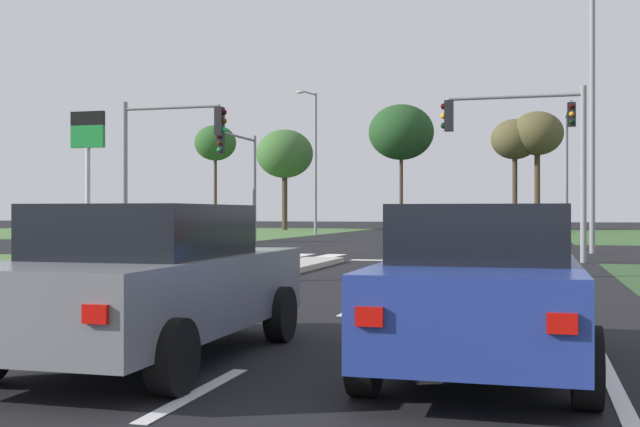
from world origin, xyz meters
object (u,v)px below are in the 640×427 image
object	(u,v)px
traffic_signal_far_left	(242,166)
treeline_second	(285,154)
car_teal_fifth	(419,222)
treeline_fourth	(515,140)
car_grey_third	(151,281)
traffic_signal_far_right	(568,149)
car_red_near	(180,229)
fuel_price_totem	(88,147)
traffic_signal_near_right	(528,142)
street_lamp_third	(314,156)
treeline_near	(215,143)
treeline_third	(401,132)
car_blue_second	(483,285)
treeline_fifth	(537,135)
street_lamp_second	(591,99)
traffic_signal_near_left	(162,150)

from	to	relation	value
traffic_signal_far_left	treeline_second	size ratio (longest dim) A/B	0.62
car_teal_fifth	treeline_fourth	size ratio (longest dim) A/B	0.51
car_grey_third	traffic_signal_far_right	size ratio (longest dim) A/B	0.72
treeline_fourth	car_red_near	bearing A→B (deg)	-111.06
fuel_price_totem	treeline_fourth	distance (m)	36.52
car_red_near	traffic_signal_near_right	size ratio (longest dim) A/B	0.85
street_lamp_third	treeline_second	bearing A→B (deg)	115.04
car_grey_third	treeline_near	bearing A→B (deg)	112.19
treeline_third	traffic_signal_far_left	bearing A→B (deg)	-95.04
car_teal_fifth	traffic_signal_near_right	bearing A→B (deg)	103.14
car_blue_second	treeline_fifth	world-z (taller)	treeline_fifth
traffic_signal_far_left	street_lamp_second	distance (m)	16.93
street_lamp_second	car_teal_fifth	bearing A→B (deg)	109.16
street_lamp_second	street_lamp_third	bearing A→B (deg)	127.63
car_blue_second	car_red_near	bearing A→B (deg)	121.22
car_grey_third	traffic_signal_near_left	bearing A→B (deg)	116.25
car_red_near	traffic_signal_far_right	size ratio (longest dim) A/B	0.73
car_red_near	treeline_fifth	size ratio (longest dim) A/B	0.47
street_lamp_third	treeline_near	xyz separation A→B (m)	(-13.46, 14.88, 2.40)
treeline_fifth	fuel_price_totem	bearing A→B (deg)	-125.60
treeline_fifth	treeline_fourth	bearing A→B (deg)	168.94
traffic_signal_far_right	car_grey_third	bearing A→B (deg)	-100.20
car_grey_third	street_lamp_second	xyz separation A→B (m)	(5.74, 23.07, 4.85)
traffic_signal_far_right	street_lamp_second	distance (m)	5.82
car_grey_third	traffic_signal_near_right	size ratio (longest dim) A/B	0.84
fuel_price_totem	treeline_third	world-z (taller)	treeline_third
car_teal_fifth	street_lamp_third	size ratio (longest dim) A/B	0.48
street_lamp_third	treeline_third	size ratio (longest dim) A/B	0.89
fuel_price_totem	treeline_fourth	size ratio (longest dim) A/B	0.72
treeline_third	treeline_fifth	xyz separation A→B (m)	(11.27, -2.30, -0.70)
car_blue_second	fuel_price_totem	bearing A→B (deg)	127.70
treeline_fourth	street_lamp_second	bearing A→B (deg)	-84.28
treeline_near	traffic_signal_far_right	bearing A→B (deg)	-46.20
car_grey_third	treeline_second	bearing A→B (deg)	106.50
car_blue_second	street_lamp_third	size ratio (longest dim) A/B	0.46
car_grey_third	treeline_fifth	bearing A→B (deg)	86.06
treeline_third	traffic_signal_near_right	bearing A→B (deg)	-75.65
traffic_signal_far_right	fuel_price_totem	bearing A→B (deg)	-176.99
car_teal_fifth	traffic_signal_near_right	size ratio (longest dim) A/B	0.87
car_teal_fifth	treeline_fifth	xyz separation A→B (m)	(8.78, 4.28, 6.91)
treeline_near	treeline_fifth	distance (m)	28.20
street_lamp_second	treeline_fifth	size ratio (longest dim) A/B	1.06
traffic_signal_near_right	traffic_signal_far_right	size ratio (longest dim) A/B	0.86
traffic_signal_near_right	street_lamp_second	world-z (taller)	street_lamp_second
traffic_signal_far_right	treeline_fifth	bearing A→B (deg)	92.35
traffic_signal_far_left	traffic_signal_near_right	world-z (taller)	traffic_signal_far_left
traffic_signal_near_right	car_teal_fifth	bearing A→B (deg)	103.14
car_red_near	treeline_second	bearing A→B (deg)	-169.48
car_teal_fifth	treeline_fourth	bearing A→B (deg)	-146.74
traffic_signal_far_right	treeline_fifth	xyz separation A→B (m)	(-1.19, 29.00, 3.44)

